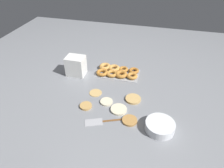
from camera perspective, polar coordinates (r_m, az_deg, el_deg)
The scene contains 11 objects.
ground_plane at distance 1.50m, azimuth -0.75°, elevation -3.25°, with size 3.00×3.00×0.00m, color gray.
pancake_0 at distance 1.38m, azimuth 1.93°, elevation -7.27°, with size 0.11×0.11×0.01m, color beige.
pancake_1 at distance 1.41m, azimuth -7.48°, elevation -6.22°, with size 0.08×0.08×0.02m, color tan.
pancake_2 at distance 1.52m, azimuth -4.69°, elevation -2.45°, with size 0.09×0.09×0.01m, color tan.
pancake_3 at distance 1.46m, azimuth 6.05°, elevation -4.27°, with size 0.11×0.11×0.02m, color tan.
pancake_4 at distance 1.31m, azimuth 5.06°, elevation -10.33°, with size 0.10×0.10×0.01m, color #B27F42.
pancake_5 at distance 1.44m, azimuth -1.66°, elevation -5.07°, with size 0.09×0.09×0.01m, color beige.
donut_tray at distance 1.73m, azimuth 1.26°, elevation 3.61°, with size 0.37×0.21×0.04m.
batter_bowl at distance 1.28m, azimuth 13.52°, elevation -11.66°, with size 0.18×0.18×0.06m.
container_stack at distance 1.71m, azimuth -10.27°, elevation 5.14°, with size 0.15×0.12×0.17m.
spatula at distance 1.31m, azimuth -4.02°, elevation -10.69°, with size 0.25×0.13×0.01m.
Camera 1 is at (-0.30, 1.11, 0.96)m, focal length 32.00 mm.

